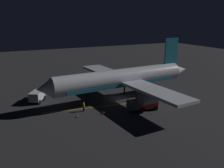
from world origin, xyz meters
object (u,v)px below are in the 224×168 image
object	(u,v)px
airliner	(123,79)
traffic_cone_near_left	(105,113)
catering_truck	(144,103)
ground_crew_worker	(84,107)
traffic_cone_near_right	(103,113)
baggage_truck	(38,96)
traffic_cone_under_wing	(77,116)
traffic_cone_far	(121,108)

from	to	relation	value
airliner	traffic_cone_near_left	size ratio (longest dim) A/B	65.22
catering_truck	ground_crew_worker	size ratio (longest dim) A/B	3.34
traffic_cone_near_right	catering_truck	bearing A→B (deg)	-101.20
baggage_truck	traffic_cone_under_wing	xyz separation A→B (m)	(-11.90, -4.37, -0.89)
catering_truck	traffic_cone_near_left	distance (m)	7.59
catering_truck	traffic_cone_near_left	world-z (taller)	catering_truck
catering_truck	traffic_cone_near_right	size ratio (longest dim) A/B	10.57
ground_crew_worker	traffic_cone_near_left	size ratio (longest dim) A/B	3.16
traffic_cone_near_right	traffic_cone_near_left	bearing A→B (deg)	-126.98
traffic_cone_near_left	airliner	bearing A→B (deg)	-48.78
baggage_truck	ground_crew_worker	xyz separation A→B (m)	(-9.74, -6.35, -0.25)
traffic_cone_near_right	traffic_cone_far	world-z (taller)	same
baggage_truck	ground_crew_worker	bearing A→B (deg)	-146.90
baggage_truck	ground_crew_worker	size ratio (longest dim) A/B	3.30
baggage_truck	traffic_cone_near_right	xyz separation A→B (m)	(-12.46, -8.90, -0.89)
catering_truck	traffic_cone_near_right	distance (m)	7.92
traffic_cone_under_wing	traffic_cone_near_right	bearing A→B (deg)	-97.08
traffic_cone_near_left	traffic_cone_near_right	bearing A→B (deg)	53.02
ground_crew_worker	traffic_cone_under_wing	size ratio (longest dim) A/B	3.16
catering_truck	traffic_cone_under_wing	distance (m)	12.46
baggage_truck	catering_truck	size ratio (longest dim) A/B	0.99
airliner	baggage_truck	xyz separation A→B (m)	(6.42, 16.35, -3.18)
airliner	ground_crew_worker	size ratio (longest dim) A/B	20.62
airliner	baggage_truck	size ratio (longest dim) A/B	6.26
airliner	traffic_cone_under_wing	size ratio (longest dim) A/B	65.22
traffic_cone_far	traffic_cone_near_right	bearing A→B (deg)	95.86
baggage_truck	traffic_cone_far	bearing A→B (deg)	-133.28
traffic_cone_near_right	ground_crew_worker	bearing A→B (deg)	43.20
traffic_cone_near_left	traffic_cone_near_right	xyz separation A→B (m)	(0.23, 0.30, 0.00)
traffic_cone_near_left	traffic_cone_near_right	world-z (taller)	same
baggage_truck	traffic_cone_under_wing	size ratio (longest dim) A/B	10.43
catering_truck	traffic_cone_far	bearing A→B (deg)	63.13
traffic_cone_far	airliner	bearing A→B (deg)	-32.16
traffic_cone_near_left	traffic_cone_far	distance (m)	3.66
baggage_truck	catering_truck	world-z (taller)	catering_truck
airliner	traffic_cone_near_right	distance (m)	10.41
airliner	traffic_cone_under_wing	bearing A→B (deg)	114.55
airliner	catering_truck	xyz separation A→B (m)	(-7.56, -0.26, -3.01)
catering_truck	baggage_truck	bearing A→B (deg)	49.89
airliner	traffic_cone_far	world-z (taller)	airliner
baggage_truck	traffic_cone_far	xyz separation A→B (m)	(-12.06, -12.80, -0.89)
traffic_cone_near_right	traffic_cone_under_wing	xyz separation A→B (m)	(0.56, 4.53, 0.00)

